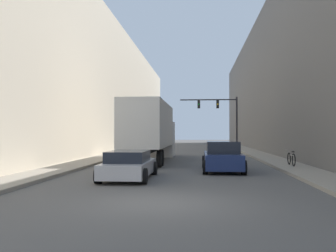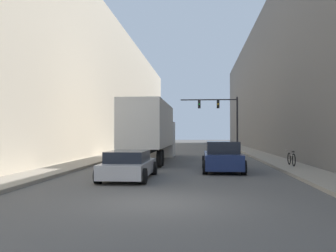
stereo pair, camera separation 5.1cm
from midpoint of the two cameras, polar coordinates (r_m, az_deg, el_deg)
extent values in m
plane|color=#565451|center=(11.02, -1.10, -11.70)|extent=(200.00, 200.00, 0.00)
cube|color=gray|center=(41.16, 12.36, -3.76)|extent=(2.07, 80.00, 0.15)
cube|color=gray|center=(41.51, -5.53, -3.76)|extent=(2.07, 80.00, 0.15)
cube|color=#66605B|center=(42.16, 17.80, 6.26)|extent=(6.00, 80.00, 14.73)
cube|color=beige|center=(42.67, -10.87, 5.54)|extent=(6.00, 80.00, 13.85)
cube|color=silver|center=(25.89, -2.85, 0.16)|extent=(2.57, 10.03, 2.97)
cube|color=black|center=(25.91, -2.85, -3.45)|extent=(1.28, 10.03, 0.24)
cube|color=silver|center=(32.25, -1.30, -2.03)|extent=(2.57, 2.80, 2.98)
cylinder|color=black|center=(22.38, -7.08, -4.98)|extent=(0.25, 1.00, 1.00)
cylinder|color=black|center=(22.02, -1.27, -5.05)|extent=(0.25, 1.00, 1.00)
cylinder|color=black|center=(23.55, -6.47, -4.79)|extent=(0.25, 1.00, 1.00)
cylinder|color=black|center=(23.21, -0.95, -4.85)|extent=(0.25, 1.00, 1.00)
cylinder|color=black|center=(32.43, -3.29, -3.77)|extent=(0.25, 1.00, 1.00)
cylinder|color=black|center=(32.18, 0.72, -3.79)|extent=(0.25, 1.00, 1.00)
cube|color=#B7B7BC|center=(16.81, -5.88, -6.38)|extent=(1.84, 4.71, 0.59)
cube|color=#1E232D|center=(16.54, -6.03, -4.61)|extent=(1.62, 2.59, 0.48)
cylinder|color=black|center=(18.62, -7.70, -6.33)|extent=(0.25, 0.64, 0.64)
cylinder|color=black|center=(18.31, -2.05, -6.43)|extent=(0.25, 0.64, 0.64)
cylinder|color=black|center=(15.33, -10.53, -7.46)|extent=(0.25, 0.64, 0.64)
cylinder|color=black|center=(14.95, -3.67, -7.64)|extent=(0.25, 0.64, 0.64)
cube|color=navy|center=(20.39, 8.31, -5.15)|extent=(1.87, 4.94, 0.77)
cube|color=#1E232D|center=(20.10, 8.35, -3.22)|extent=(1.65, 2.72, 0.63)
cylinder|color=black|center=(22.14, 5.62, -5.41)|extent=(0.25, 0.70, 0.70)
cylinder|color=black|center=(22.24, 10.47, -5.38)|extent=(0.25, 0.70, 0.70)
cylinder|color=black|center=(18.51, 5.75, -6.27)|extent=(0.25, 0.70, 0.70)
cylinder|color=black|center=(18.63, 11.54, -6.22)|extent=(0.25, 0.70, 0.70)
cylinder|color=black|center=(42.28, 10.53, 0.31)|extent=(0.20, 0.20, 6.05)
cube|color=black|center=(42.24, 6.25, 4.00)|extent=(6.31, 0.12, 0.12)
cube|color=black|center=(42.24, 7.68, 3.31)|extent=(0.30, 0.24, 0.90)
sphere|color=gold|center=(42.10, 7.69, 3.32)|extent=(0.18, 0.18, 0.18)
cube|color=black|center=(42.19, 4.82, 3.31)|extent=(0.30, 0.24, 0.90)
sphere|color=green|center=(42.05, 4.82, 3.32)|extent=(0.18, 0.18, 0.18)
torus|color=black|center=(22.31, 18.68, -4.92)|extent=(0.06, 0.72, 0.72)
torus|color=black|center=(23.38, 18.04, -4.74)|extent=(0.06, 0.72, 0.72)
cube|color=gray|center=(22.83, 18.35, -4.25)|extent=(0.04, 1.11, 0.04)
cube|color=black|center=(22.43, 18.58, -3.74)|extent=(0.12, 0.20, 0.06)
cube|color=gray|center=(23.31, 18.06, -3.57)|extent=(0.44, 0.04, 0.04)
camera|label=1|loc=(0.03, -89.93, 0.00)|focal=40.00mm
camera|label=2|loc=(0.03, 90.07, 0.00)|focal=40.00mm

